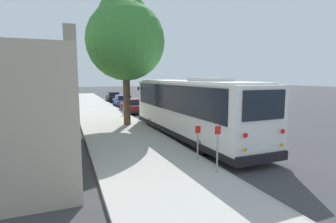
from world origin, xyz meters
name	(u,v)px	position (x,y,z in m)	size (l,w,h in m)	color
ground_plane	(190,132)	(0.00, 0.00, 0.00)	(160.00, 160.00, 0.00)	#3D3D3F
sidewalk_slab	(123,136)	(0.00, 4.22, 0.07)	(80.00, 4.11, 0.15)	#B2AFA8
curb_strip	(158,133)	(0.00, 2.09, 0.07)	(80.00, 0.14, 0.15)	#9D9A94
shuttle_bus	(189,106)	(-1.49, 0.79, 1.79)	(11.53, 2.93, 3.34)	white
parked_sedan_maroon	(133,106)	(10.08, 1.17, 0.61)	(4.44, 1.75, 1.32)	maroon
parked_sedan_blue	(123,101)	(16.09, 0.89, 0.59)	(4.55, 1.89, 1.27)	navy
parked_sedan_black	(113,97)	(22.60, 0.93, 0.60)	(4.56, 1.89, 1.29)	black
street_tree	(125,36)	(3.18, 3.29, 6.05)	(5.16, 5.16, 8.91)	brown
sign_post_near	(217,149)	(-7.04, 2.44, 0.98)	(0.06, 0.22, 1.61)	gray
sign_post_far	(198,143)	(-5.63, 2.44, 0.85)	(0.06, 0.22, 1.36)	gray
fire_hydrant	(124,110)	(7.62, 2.53, 0.55)	(0.22, 0.22, 0.81)	#99999E
building_backdrop	(6,101)	(1.33, 10.04, 2.13)	(17.70, 6.51, 4.65)	tan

